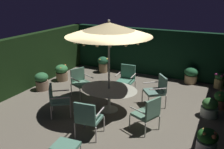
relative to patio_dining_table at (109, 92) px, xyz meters
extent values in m
cube|color=#615A4D|center=(-0.08, 0.16, -0.63)|extent=(7.50, 7.88, 0.02)
cube|color=black|center=(-0.08, 3.95, 0.39)|extent=(7.50, 0.30, 2.02)
cube|color=black|center=(-3.68, 0.16, 0.39)|extent=(0.30, 7.88, 2.02)
cylinder|color=#B4B6A7|center=(0.00, 0.00, -0.60)|extent=(0.56, 0.56, 0.03)
cylinder|color=#B4B6A7|center=(0.00, 0.00, -0.27)|extent=(0.09, 0.09, 0.70)
ellipsoid|color=#B2B19D|center=(0.00, 0.00, 0.10)|extent=(1.78, 1.39, 0.03)
cylinder|color=#BAB4A5|center=(0.00, 0.00, 0.62)|extent=(0.06, 0.06, 2.48)
cone|color=#CEB77E|center=(0.00, 0.00, 1.92)|extent=(2.50, 2.50, 0.39)
sphere|color=#BAB4A5|center=(0.00, 0.00, 2.15)|extent=(0.07, 0.07, 0.07)
sphere|color=#F9DB8C|center=(1.10, 0.03, 1.67)|extent=(0.08, 0.08, 0.08)
sphere|color=#F9DB8C|center=(1.03, 0.38, 1.67)|extent=(0.08, 0.08, 0.08)
sphere|color=#F9DB8C|center=(0.87, 0.67, 1.67)|extent=(0.08, 0.08, 0.08)
sphere|color=#F9DB8C|center=(0.57, 0.94, 1.67)|extent=(0.08, 0.08, 0.08)
sphere|color=#F9DB8C|center=(0.23, 1.07, 1.67)|extent=(0.08, 0.08, 0.08)
sphere|color=#F9DB8C|center=(-0.16, 1.09, 1.67)|extent=(0.08, 0.08, 0.08)
sphere|color=#F9DB8C|center=(-0.59, 0.92, 1.67)|extent=(0.08, 0.08, 0.08)
sphere|color=#F9DB8C|center=(-0.87, 0.66, 1.67)|extent=(0.08, 0.08, 0.08)
sphere|color=#F9DB8C|center=(-1.04, 0.34, 1.67)|extent=(0.08, 0.08, 0.08)
sphere|color=#F9DB8C|center=(-1.10, 0.01, 1.67)|extent=(0.08, 0.08, 0.08)
sphere|color=#F9DB8C|center=(-1.03, -0.38, 1.67)|extent=(0.08, 0.08, 0.08)
sphere|color=#F9DB8C|center=(-0.84, -0.70, 1.67)|extent=(0.08, 0.08, 0.08)
sphere|color=#F9DB8C|center=(-0.51, -0.97, 1.67)|extent=(0.08, 0.08, 0.08)
sphere|color=#F9DB8C|center=(-0.15, -1.09, 1.67)|extent=(0.08, 0.08, 0.08)
sphere|color=#F9DB8C|center=(0.22, -1.07, 1.67)|extent=(0.08, 0.08, 0.08)
sphere|color=#F9DB8C|center=(0.52, -0.97, 1.67)|extent=(0.08, 0.08, 0.08)
sphere|color=#F9DB8C|center=(0.83, -0.72, 1.67)|extent=(0.08, 0.08, 0.08)
sphere|color=#F9DB8C|center=(1.02, -0.39, 1.67)|extent=(0.08, 0.08, 0.08)
cylinder|color=#B2B5A6|center=(0.99, -0.73, -0.41)|extent=(0.04, 0.04, 0.41)
cylinder|color=#B2B5A6|center=(1.21, -0.21, -0.41)|extent=(0.04, 0.04, 0.41)
cylinder|color=#B2B5A6|center=(1.50, -0.95, -0.41)|extent=(0.04, 0.04, 0.41)
cylinder|color=#B2B5A6|center=(1.73, -0.44, -0.41)|extent=(0.04, 0.04, 0.41)
cube|color=#527962|center=(1.36, -0.58, -0.17)|extent=(0.73, 0.72, 0.07)
cube|color=#527962|center=(1.60, -0.69, 0.11)|extent=(0.27, 0.52, 0.50)
cylinder|color=#B2B5A6|center=(1.25, -0.84, 0.04)|extent=(0.51, 0.25, 0.04)
cylinder|color=#B2B5A6|center=(1.47, -0.33, 0.04)|extent=(0.51, 0.25, 0.04)
cylinder|color=#B8ADA4|center=(1.11, 0.51, -0.40)|extent=(0.04, 0.04, 0.44)
cylinder|color=#B8ADA4|center=(0.75, 0.96, -0.40)|extent=(0.04, 0.04, 0.44)
cylinder|color=#B8ADA4|center=(1.57, 0.86, -0.40)|extent=(0.04, 0.04, 0.44)
cylinder|color=#B8ADA4|center=(1.21, 1.32, -0.40)|extent=(0.04, 0.04, 0.44)
cube|color=slate|center=(1.16, 0.91, -0.14)|extent=(0.80, 0.80, 0.07)
cube|color=slate|center=(1.38, 1.09, 0.14)|extent=(0.39, 0.47, 0.48)
cylinder|color=#B8ADA4|center=(1.34, 0.69, 0.08)|extent=(0.46, 0.37, 0.04)
cylinder|color=#B8ADA4|center=(0.98, 1.14, 0.08)|extent=(0.46, 0.37, 0.04)
cylinder|color=#BAADA6|center=(0.22, 1.20, -0.41)|extent=(0.04, 0.04, 0.41)
cylinder|color=#BAADA6|center=(-0.35, 1.18, -0.41)|extent=(0.04, 0.04, 0.41)
cylinder|color=#BAADA6|center=(0.19, 1.78, -0.41)|extent=(0.04, 0.04, 0.41)
cylinder|color=#BAADA6|center=(-0.38, 1.75, -0.41)|extent=(0.04, 0.04, 0.41)
cube|color=#447B64|center=(-0.08, 1.48, -0.17)|extent=(0.59, 0.59, 0.07)
cube|color=#447B64|center=(-0.09, 1.75, 0.13)|extent=(0.55, 0.09, 0.52)
cylinder|color=#BAADA6|center=(0.21, 1.49, 0.08)|extent=(0.06, 0.55, 0.04)
cylinder|color=#BAADA6|center=(-0.36, 1.46, 0.08)|extent=(0.06, 0.55, 0.04)
cylinder|color=#BBB1A5|center=(-0.98, 0.74, -0.41)|extent=(0.04, 0.04, 0.41)
cylinder|color=#BBB1A5|center=(-1.21, 0.21, -0.41)|extent=(0.04, 0.04, 0.41)
cylinder|color=#BBB1A5|center=(-1.50, 0.96, -0.41)|extent=(0.04, 0.04, 0.41)
cylinder|color=#BBB1A5|center=(-1.73, 0.43, -0.41)|extent=(0.04, 0.04, 0.41)
cube|color=#4E755E|center=(-1.36, 0.58, -0.17)|extent=(0.73, 0.74, 0.07)
cube|color=#4E755E|center=(-1.61, 0.69, 0.10)|extent=(0.27, 0.53, 0.47)
cylinder|color=#BBB1A5|center=(-1.24, 0.85, 0.05)|extent=(0.51, 0.25, 0.04)
cylinder|color=#BBB1A5|center=(-1.47, 0.32, 0.05)|extent=(0.51, 0.25, 0.04)
cylinder|color=#BCAEAA|center=(-1.13, -0.49, -0.41)|extent=(0.04, 0.04, 0.41)
cylinder|color=#BCAEAA|center=(-0.80, -0.93, -0.41)|extent=(0.04, 0.04, 0.41)
cylinder|color=#BCAEAA|center=(-1.58, -0.81, -0.41)|extent=(0.04, 0.04, 0.41)
cylinder|color=#BCAEAA|center=(-1.25, -1.26, -0.41)|extent=(0.04, 0.04, 0.41)
cube|color=#4B7264|center=(-1.19, -0.87, -0.17)|extent=(0.76, 0.76, 0.07)
cube|color=#4B7264|center=(-1.40, -1.03, 0.09)|extent=(0.36, 0.46, 0.45)
cylinder|color=#BCAEAA|center=(-1.36, -0.65, 0.04)|extent=(0.45, 0.34, 0.04)
cylinder|color=#BCAEAA|center=(-1.03, -1.10, 0.04)|extent=(0.45, 0.34, 0.04)
cylinder|color=#B5ADA8|center=(-0.15, -1.23, -0.40)|extent=(0.04, 0.04, 0.43)
cylinder|color=#B5ADA8|center=(0.43, -1.16, -0.40)|extent=(0.04, 0.04, 0.43)
cylinder|color=#B5ADA8|center=(-0.08, -1.77, -0.40)|extent=(0.04, 0.04, 0.43)
cylinder|color=#B5ADA8|center=(0.50, -1.71, -0.40)|extent=(0.04, 0.04, 0.43)
cube|color=#4E7966|center=(0.17, -1.47, -0.15)|extent=(0.63, 0.60, 0.07)
cube|color=#4E7966|center=(0.20, -1.73, 0.14)|extent=(0.56, 0.13, 0.50)
cylinder|color=#B5ADA8|center=(-0.11, -1.50, 0.10)|extent=(0.10, 0.53, 0.04)
cylinder|color=#B5ADA8|center=(0.46, -1.43, 0.10)|extent=(0.10, 0.53, 0.04)
cylinder|color=#B7B5AD|center=(-0.06, -2.36, -0.46)|extent=(0.03, 0.03, 0.31)
cube|color=#4E7E69|center=(0.22, -2.55, -0.27)|extent=(0.58, 0.52, 0.08)
cylinder|color=#7A6347|center=(-2.98, 1.54, -0.44)|extent=(0.48, 0.48, 0.35)
ellipsoid|color=#32723D|center=(-2.98, 1.54, -0.12)|extent=(0.52, 0.52, 0.36)
sphere|color=orange|center=(-2.85, 1.54, -0.05)|extent=(0.06, 0.06, 0.06)
sphere|color=orange|center=(-2.91, 1.73, 0.00)|extent=(0.08, 0.08, 0.08)
sphere|color=orange|center=(-3.10, 1.68, -0.09)|extent=(0.09, 0.09, 0.09)
sphere|color=#DF8C41|center=(-3.13, 1.51, -0.04)|extent=(0.08, 0.08, 0.08)
sphere|color=orange|center=(-3.07, 1.46, -0.05)|extent=(0.09, 0.09, 0.09)
sphere|color=orange|center=(-2.88, 1.38, -0.02)|extent=(0.06, 0.06, 0.06)
cylinder|color=silver|center=(2.97, -0.97, -0.45)|extent=(0.45, 0.45, 0.35)
ellipsoid|color=#1D531D|center=(2.97, -0.97, -0.15)|extent=(0.46, 0.46, 0.32)
sphere|color=#DC7241|center=(3.11, -0.99, -0.05)|extent=(0.11, 0.11, 0.11)
sphere|color=orange|center=(3.05, -0.86, -0.14)|extent=(0.10, 0.10, 0.10)
sphere|color=orange|center=(2.88, -0.87, -0.07)|extent=(0.10, 0.10, 0.10)
sphere|color=#D78146|center=(2.86, -0.94, -0.04)|extent=(0.07, 0.07, 0.07)
sphere|color=#DB8B41|center=(2.90, -1.11, -0.04)|extent=(0.08, 0.08, 0.08)
sphere|color=#DC7640|center=(3.10, -1.11, -0.05)|extent=(0.10, 0.10, 0.10)
cylinder|color=tan|center=(2.97, 3.49, -0.43)|extent=(0.34, 0.34, 0.38)
ellipsoid|color=#2B5F2F|center=(2.97, 3.49, -0.14)|extent=(0.36, 0.36, 0.25)
sphere|color=#C03D8A|center=(3.10, 3.49, -0.07)|extent=(0.10, 0.10, 0.10)
sphere|color=#B23A85|center=(3.01, 3.62, -0.11)|extent=(0.10, 0.10, 0.10)
sphere|color=#BF4481|center=(2.90, 3.60, -0.10)|extent=(0.10, 0.10, 0.10)
sphere|color=#BA317D|center=(2.84, 3.46, -0.08)|extent=(0.10, 0.10, 0.10)
sphere|color=#C13B88|center=(2.88, 3.38, -0.05)|extent=(0.06, 0.06, 0.06)
sphere|color=#C1417C|center=(3.04, 3.35, -0.08)|extent=(0.09, 0.09, 0.09)
cylinder|color=#7E634F|center=(-3.03, 0.38, -0.44)|extent=(0.47, 0.47, 0.36)
ellipsoid|color=#2A6037|center=(-3.03, 0.38, -0.12)|extent=(0.50, 0.50, 0.35)
sphere|color=#D45263|center=(-2.85, 0.39, -0.09)|extent=(0.07, 0.07, 0.07)
sphere|color=#DF4577|center=(-3.08, 0.57, -0.03)|extent=(0.06, 0.06, 0.06)
sphere|color=#E6516C|center=(-3.06, 0.26, -0.04)|extent=(0.06, 0.06, 0.06)
cylinder|color=#7B6446|center=(-1.94, 3.26, -0.41)|extent=(0.40, 0.40, 0.42)
ellipsoid|color=#1D4C30|center=(-1.94, 3.26, -0.07)|extent=(0.50, 0.50, 0.35)
sphere|color=#E9CD4E|center=(-1.73, 3.28, 0.02)|extent=(0.10, 0.10, 0.10)
sphere|color=#ECD853|center=(-1.99, 3.44, 0.01)|extent=(0.09, 0.09, 0.09)
sphere|color=yellow|center=(-2.11, 3.23, -0.01)|extent=(0.08, 0.08, 0.08)
sphere|color=#E3C548|center=(-1.99, 3.07, 0.02)|extent=(0.07, 0.07, 0.07)
cylinder|color=silver|center=(2.86, 0.96, -0.48)|extent=(0.49, 0.49, 0.29)
ellipsoid|color=#31642F|center=(2.86, 0.96, -0.21)|extent=(0.45, 0.45, 0.32)
sphere|color=#F2C24A|center=(3.02, 0.97, -0.20)|extent=(0.07, 0.07, 0.07)
sphere|color=yellow|center=(2.93, 1.11, -0.20)|extent=(0.09, 0.09, 0.09)
sphere|color=#F2BD50|center=(2.71, 1.05, -0.16)|extent=(0.10, 0.10, 0.10)
sphere|color=#F7C14A|center=(2.75, 0.86, -0.17)|extent=(0.11, 0.11, 0.11)
sphere|color=#EDC549|center=(2.89, 0.85, -0.15)|extent=(0.07, 0.07, 0.07)
cylinder|color=tan|center=(1.92, 3.57, -0.45)|extent=(0.49, 0.49, 0.33)
ellipsoid|color=#205832|center=(1.92, 3.57, -0.14)|extent=(0.55, 0.55, 0.38)
sphere|color=#E94F78|center=(2.06, 3.57, -0.08)|extent=(0.10, 0.10, 0.10)
sphere|color=#ED4D67|center=(1.97, 3.73, -0.11)|extent=(0.09, 0.09, 0.09)
sphere|color=#D44672|center=(1.79, 3.72, -0.05)|extent=(0.10, 0.10, 0.10)
sphere|color=#DF506F|center=(1.72, 3.55, -0.08)|extent=(0.06, 0.06, 0.06)
sphere|color=#D35462|center=(1.83, 3.45, -0.10)|extent=(0.09, 0.09, 0.09)
sphere|color=#DB5A70|center=(2.01, 3.48, -0.12)|extent=(0.10, 0.10, 0.10)
cylinder|color=#9E6149|center=(3.14, 1.71, -0.48)|extent=(0.44, 0.44, 0.27)
ellipsoid|color=#215A23|center=(3.14, 1.71, -0.23)|extent=(0.45, 0.45, 0.31)
sphere|color=orange|center=(3.09, 1.85, -0.12)|extent=(0.07, 0.07, 0.07)
sphere|color=orange|center=(3.04, 1.73, -0.21)|extent=(0.10, 0.10, 0.10)
sphere|color=orange|center=(3.08, 1.56, -0.14)|extent=(0.07, 0.07, 0.07)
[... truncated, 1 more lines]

